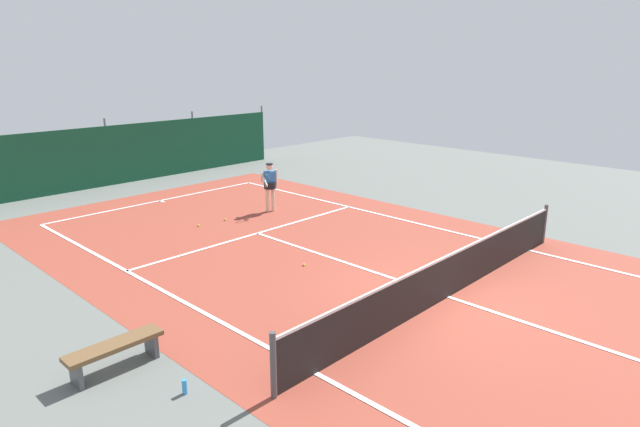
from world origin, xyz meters
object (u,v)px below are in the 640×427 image
(tennis_ball_near_player, at_px, (198,225))
(tennis_ball_by_sideline, at_px, (304,265))
(tennis_net, at_px, (449,275))
(courtside_bench, at_px, (115,349))
(parked_car, at_px, (49,161))
(water_bottle, at_px, (185,387))
(tennis_ball_midcourt, at_px, (225,220))
(tennis_player, at_px, (270,184))

(tennis_ball_near_player, distance_m, tennis_ball_by_sideline, 4.70)
(tennis_net, xyz_separation_m, tennis_ball_near_player, (-0.80, 8.25, -0.48))
(tennis_ball_near_player, xyz_separation_m, courtside_bench, (-5.51, -5.79, 0.34))
(parked_car, height_order, water_bottle, parked_car)
(tennis_net, xyz_separation_m, parked_car, (-1.39, 18.29, 0.33))
(tennis_net, distance_m, tennis_ball_by_sideline, 3.69)
(tennis_ball_midcourt, relative_size, tennis_ball_by_sideline, 1.00)
(tennis_ball_by_sideline, height_order, parked_car, parked_car)
(tennis_player, bearing_deg, parked_car, -50.02)
(tennis_ball_by_sideline, bearing_deg, water_bottle, -153.62)
(courtside_bench, xyz_separation_m, water_bottle, (0.41, -1.40, -0.25))
(tennis_ball_near_player, relative_size, parked_car, 0.02)
(tennis_player, bearing_deg, courtside_bench, 56.38)
(tennis_ball_midcourt, height_order, water_bottle, water_bottle)
(tennis_player, relative_size, courtside_bench, 1.03)
(parked_car, bearing_deg, tennis_ball_near_player, 89.87)
(tennis_net, height_order, tennis_ball_by_sideline, tennis_net)
(tennis_ball_near_player, relative_size, tennis_ball_by_sideline, 1.00)
(tennis_ball_by_sideline, xyz_separation_m, parked_car, (-0.51, 14.73, 0.81))
(tennis_net, distance_m, tennis_player, 8.19)
(tennis_ball_near_player, bearing_deg, water_bottle, -125.31)
(parked_car, relative_size, water_bottle, 17.92)
(tennis_player, xyz_separation_m, tennis_ball_near_player, (-2.67, 0.30, -0.93))
(tennis_ball_near_player, bearing_deg, tennis_ball_by_sideline, -90.89)
(tennis_net, relative_size, courtside_bench, 6.33)
(water_bottle, bearing_deg, tennis_player, 41.59)
(tennis_ball_near_player, xyz_separation_m, tennis_ball_midcourt, (0.94, -0.08, 0.00))
(tennis_net, height_order, water_bottle, tennis_net)
(tennis_player, relative_size, tennis_ball_near_player, 24.85)
(tennis_ball_midcourt, bearing_deg, water_bottle, -130.35)
(tennis_ball_midcourt, xyz_separation_m, courtside_bench, (-6.45, -5.71, 0.34))
(tennis_ball_midcourt, height_order, parked_car, parked_car)
(tennis_ball_near_player, relative_size, water_bottle, 0.28)
(courtside_bench, bearing_deg, parked_car, 72.72)
(courtside_bench, bearing_deg, water_bottle, -73.50)
(tennis_player, distance_m, parked_car, 10.83)
(tennis_ball_near_player, height_order, parked_car, parked_car)
(tennis_player, height_order, tennis_ball_by_sideline, tennis_player)
(tennis_ball_near_player, height_order, tennis_ball_midcourt, same)
(parked_car, bearing_deg, tennis_net, 90.88)
(tennis_ball_by_sideline, distance_m, courtside_bench, 5.55)
(tennis_ball_by_sideline, bearing_deg, tennis_ball_near_player, 89.11)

